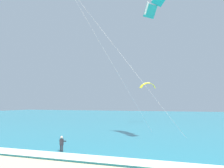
{
  "coord_description": "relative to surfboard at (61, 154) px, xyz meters",
  "views": [
    {
      "loc": [
        12.79,
        -3.15,
        4.88
      ],
      "look_at": [
        4.53,
        18.97,
        6.7
      ],
      "focal_mm": 39.31,
      "sensor_mm": 36.0,
      "label": 1
    }
  ],
  "objects": [
    {
      "name": "sea",
      "position": [
        0.12,
        57.42,
        0.07
      ],
      "size": [
        200.0,
        120.0,
        0.2
      ],
      "primitive_type": "cube",
      "color": "teal",
      "rests_on": "ground"
    },
    {
      "name": "surf_foam",
      "position": [
        0.12,
        -1.58,
        0.19
      ],
      "size": [
        200.0,
        2.24,
        0.04
      ],
      "primitive_type": "cube",
      "color": "white",
      "rests_on": "sea"
    },
    {
      "name": "surfboard",
      "position": [
        0.0,
        0.0,
        0.0
      ],
      "size": [
        0.61,
        1.44,
        0.09
      ],
      "color": "#E04C38",
      "rests_on": "ground"
    },
    {
      "name": "kitesurfer",
      "position": [
        0.0,
        0.02,
        0.91
      ],
      "size": [
        0.56,
        0.56,
        1.69
      ],
      "color": "#232328",
      "rests_on": "ground"
    },
    {
      "name": "kite_distant",
      "position": [
        1.16,
        34.28,
        8.96
      ],
      "size": [
        3.4,
        2.83,
        1.42
      ],
      "color": "yellow"
    }
  ]
}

